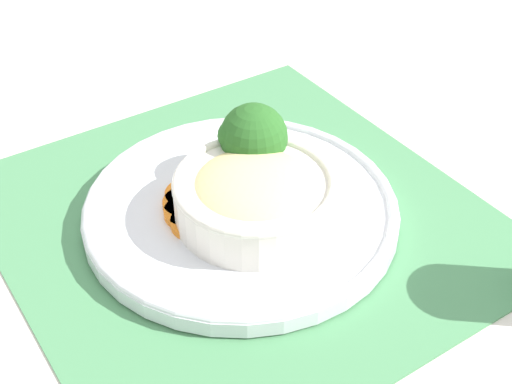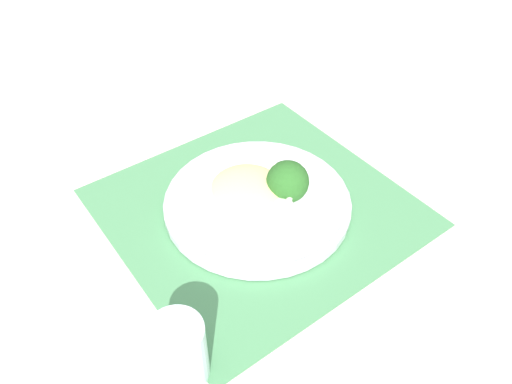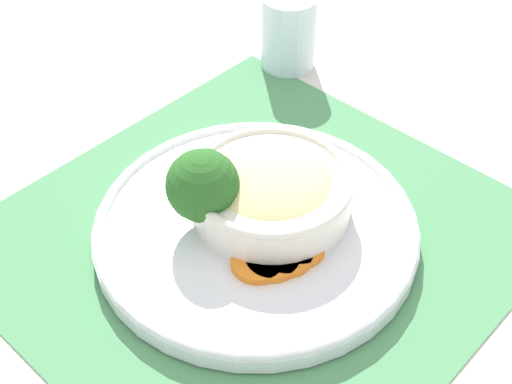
{
  "view_description": "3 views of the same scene",
  "coord_description": "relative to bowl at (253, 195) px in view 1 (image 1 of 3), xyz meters",
  "views": [
    {
      "loc": [
        -0.31,
        -0.44,
        0.47
      ],
      "look_at": [
        0.02,
        -0.0,
        0.03
      ],
      "focal_mm": 50.0,
      "sensor_mm": 36.0,
      "label": 1
    },
    {
      "loc": [
        0.46,
        -0.38,
        0.59
      ],
      "look_at": [
        0.0,
        -0.01,
        0.04
      ],
      "focal_mm": 35.0,
      "sensor_mm": 36.0,
      "label": 2
    },
    {
      "loc": [
        -0.31,
        0.37,
        0.51
      ],
      "look_at": [
        0.01,
        -0.01,
        0.05
      ],
      "focal_mm": 50.0,
      "sensor_mm": 36.0,
      "label": 3
    }
  ],
  "objects": [
    {
      "name": "broccoli_floret",
      "position": [
        0.04,
        0.05,
        0.02
      ],
      "size": [
        0.07,
        0.07,
        0.08
      ],
      "color": "#84AD5B",
      "rests_on": "plate"
    },
    {
      "name": "carrot_slice_near",
      "position": [
        -0.03,
        0.06,
        -0.02
      ],
      "size": [
        0.05,
        0.05,
        0.01
      ],
      "color": "orange",
      "rests_on": "plate"
    },
    {
      "name": "carrot_slice_middle",
      "position": [
        -0.04,
        0.05,
        -0.02
      ],
      "size": [
        0.05,
        0.05,
        0.01
      ],
      "color": "orange",
      "rests_on": "plate"
    },
    {
      "name": "placemat",
      "position": [
        0.0,
        0.02,
        -0.05
      ],
      "size": [
        0.48,
        0.49,
        0.0
      ],
      "color": "#4C8C59",
      "rests_on": "ground_plane"
    },
    {
      "name": "plate",
      "position": [
        0.0,
        0.02,
        -0.03
      ],
      "size": [
        0.31,
        0.31,
        0.02
      ],
      "color": "silver",
      "rests_on": "placemat"
    },
    {
      "name": "carrot_slice_far",
      "position": [
        -0.05,
        0.04,
        -0.02
      ],
      "size": [
        0.05,
        0.05,
        0.01
      ],
      "color": "orange",
      "rests_on": "plate"
    },
    {
      "name": "carrot_slice_extra",
      "position": [
        -0.05,
        0.03,
        -0.02
      ],
      "size": [
        0.05,
        0.05,
        0.01
      ],
      "color": "orange",
      "rests_on": "plate"
    },
    {
      "name": "ground_plane",
      "position": [
        0.0,
        0.02,
        -0.05
      ],
      "size": [
        4.0,
        4.0,
        0.0
      ],
      "primitive_type": "plane",
      "color": "beige"
    },
    {
      "name": "bowl",
      "position": [
        0.0,
        0.0,
        0.0
      ],
      "size": [
        0.16,
        0.16,
        0.05
      ],
      "color": "silver",
      "rests_on": "plate"
    }
  ]
}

